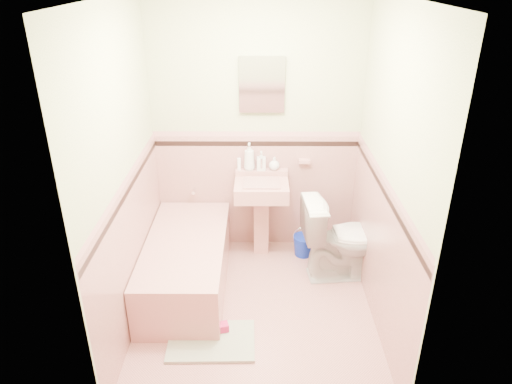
{
  "coord_description": "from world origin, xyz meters",
  "views": [
    {
      "loc": [
        0.02,
        -3.27,
        2.69
      ],
      "look_at": [
        0.0,
        0.25,
        1.0
      ],
      "focal_mm": 33.3,
      "sensor_mm": 36.0,
      "label": 1
    }
  ],
  "objects_px": {
    "bathtub": "(187,265)",
    "soap_bottle_right": "(274,163)",
    "medicine_cabinet": "(262,84)",
    "sink": "(261,219)",
    "soap_bottle_mid": "(261,161)",
    "bucket": "(303,245)",
    "toilet": "(345,238)",
    "shoe": "(218,328)",
    "soap_bottle_left": "(249,157)"
  },
  "relations": [
    {
      "from": "medicine_cabinet",
      "to": "soap_bottle_mid",
      "type": "relative_size",
      "value": 2.61
    },
    {
      "from": "bathtub",
      "to": "medicine_cabinet",
      "type": "distance_m",
      "value": 1.78
    },
    {
      "from": "bathtub",
      "to": "soap_bottle_right",
      "type": "relative_size",
      "value": 11.36
    },
    {
      "from": "soap_bottle_left",
      "to": "toilet",
      "type": "distance_m",
      "value": 1.2
    },
    {
      "from": "bathtub",
      "to": "shoe",
      "type": "bearing_deg",
      "value": -62.94
    },
    {
      "from": "toilet",
      "to": "soap_bottle_right",
      "type": "bearing_deg",
      "value": 44.99
    },
    {
      "from": "soap_bottle_right",
      "to": "medicine_cabinet",
      "type": "bearing_deg",
      "value": 166.53
    },
    {
      "from": "soap_bottle_mid",
      "to": "toilet",
      "type": "height_order",
      "value": "soap_bottle_mid"
    },
    {
      "from": "sink",
      "to": "soap_bottle_right",
      "type": "distance_m",
      "value": 0.57
    },
    {
      "from": "shoe",
      "to": "bathtub",
      "type": "bearing_deg",
      "value": 100.87
    },
    {
      "from": "bathtub",
      "to": "soap_bottle_right",
      "type": "height_order",
      "value": "soap_bottle_right"
    },
    {
      "from": "medicine_cabinet",
      "to": "sink",
      "type": "bearing_deg",
      "value": -90.0
    },
    {
      "from": "bucket",
      "to": "sink",
      "type": "bearing_deg",
      "value": 178.94
    },
    {
      "from": "soap_bottle_right",
      "to": "soap_bottle_mid",
      "type": "bearing_deg",
      "value": 180.0
    },
    {
      "from": "bucket",
      "to": "toilet",
      "type": "bearing_deg",
      "value": -45.16
    },
    {
      "from": "medicine_cabinet",
      "to": "shoe",
      "type": "bearing_deg",
      "value": -104.24
    },
    {
      "from": "bathtub",
      "to": "soap_bottle_left",
      "type": "xyz_separation_m",
      "value": [
        0.56,
        0.71,
        0.78
      ]
    },
    {
      "from": "soap_bottle_right",
      "to": "bucket",
      "type": "height_order",
      "value": "soap_bottle_right"
    },
    {
      "from": "soap_bottle_left",
      "to": "toilet",
      "type": "bearing_deg",
      "value": -30.75
    },
    {
      "from": "bathtub",
      "to": "medicine_cabinet",
      "type": "height_order",
      "value": "medicine_cabinet"
    },
    {
      "from": "sink",
      "to": "bucket",
      "type": "relative_size",
      "value": 3.79
    },
    {
      "from": "medicine_cabinet",
      "to": "soap_bottle_right",
      "type": "bearing_deg",
      "value": -13.47
    },
    {
      "from": "bathtub",
      "to": "medicine_cabinet",
      "type": "bearing_deg",
      "value": 47.42
    },
    {
      "from": "sink",
      "to": "shoe",
      "type": "distance_m",
      "value": 1.27
    },
    {
      "from": "medicine_cabinet",
      "to": "soap_bottle_left",
      "type": "bearing_deg",
      "value": -165.9
    },
    {
      "from": "medicine_cabinet",
      "to": "soap_bottle_mid",
      "type": "distance_m",
      "value": 0.74
    },
    {
      "from": "sink",
      "to": "soap_bottle_mid",
      "type": "xyz_separation_m",
      "value": [
        -0.0,
        0.18,
        0.56
      ]
    },
    {
      "from": "soap_bottle_left",
      "to": "soap_bottle_mid",
      "type": "bearing_deg",
      "value": 0.0
    },
    {
      "from": "soap_bottle_mid",
      "to": "soap_bottle_right",
      "type": "xyz_separation_m",
      "value": [
        0.13,
        0.0,
        -0.03
      ]
    },
    {
      "from": "soap_bottle_left",
      "to": "toilet",
      "type": "relative_size",
      "value": 0.34
    },
    {
      "from": "bucket",
      "to": "soap_bottle_mid",
      "type": "bearing_deg",
      "value": 156.55
    },
    {
      "from": "sink",
      "to": "toilet",
      "type": "xyz_separation_m",
      "value": [
        0.77,
        -0.35,
        -0.0
      ]
    },
    {
      "from": "sink",
      "to": "toilet",
      "type": "distance_m",
      "value": 0.85
    },
    {
      "from": "sink",
      "to": "soap_bottle_left",
      "type": "height_order",
      "value": "soap_bottle_left"
    },
    {
      "from": "bucket",
      "to": "soap_bottle_left",
      "type": "bearing_deg",
      "value": 161.16
    },
    {
      "from": "sink",
      "to": "soap_bottle_left",
      "type": "relative_size",
      "value": 2.95
    },
    {
      "from": "medicine_cabinet",
      "to": "bathtub",
      "type": "bearing_deg",
      "value": -132.58
    },
    {
      "from": "sink",
      "to": "bucket",
      "type": "height_order",
      "value": "sink"
    },
    {
      "from": "toilet",
      "to": "bucket",
      "type": "bearing_deg",
      "value": 39.19
    },
    {
      "from": "soap_bottle_left",
      "to": "soap_bottle_right",
      "type": "distance_m",
      "value": 0.25
    },
    {
      "from": "sink",
      "to": "toilet",
      "type": "bearing_deg",
      "value": -24.41
    },
    {
      "from": "bathtub",
      "to": "sink",
      "type": "xyz_separation_m",
      "value": [
        0.68,
        0.53,
        0.18
      ]
    },
    {
      "from": "soap_bottle_left",
      "to": "soap_bottle_right",
      "type": "bearing_deg",
      "value": 0.0
    },
    {
      "from": "toilet",
      "to": "soap_bottle_left",
      "type": "bearing_deg",
      "value": 53.6
    },
    {
      "from": "medicine_cabinet",
      "to": "bucket",
      "type": "distance_m",
      "value": 1.66
    },
    {
      "from": "toilet",
      "to": "shoe",
      "type": "height_order",
      "value": "toilet"
    },
    {
      "from": "sink",
      "to": "medicine_cabinet",
      "type": "relative_size",
      "value": 1.64
    },
    {
      "from": "sink",
      "to": "soap_bottle_left",
      "type": "distance_m",
      "value": 0.64
    },
    {
      "from": "soap_bottle_mid",
      "to": "bucket",
      "type": "bearing_deg",
      "value": -23.45
    },
    {
      "from": "soap_bottle_right",
      "to": "shoe",
      "type": "relative_size",
      "value": 0.81
    }
  ]
}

